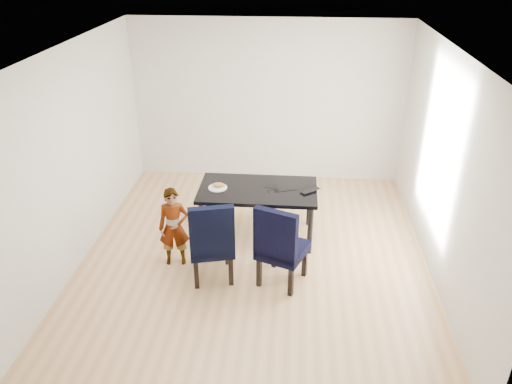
# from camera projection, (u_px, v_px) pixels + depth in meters

# --- Properties ---
(floor) EXTENTS (4.50, 5.00, 0.01)m
(floor) POSITION_uv_depth(u_px,v_px,m) (255.00, 256.00, 6.66)
(floor) COLOR tan
(floor) RESTS_ON ground
(ceiling) EXTENTS (4.50, 5.00, 0.01)m
(ceiling) POSITION_uv_depth(u_px,v_px,m) (254.00, 49.00, 5.43)
(ceiling) COLOR white
(ceiling) RESTS_ON wall_back
(wall_back) EXTENTS (4.50, 0.01, 2.70)m
(wall_back) POSITION_uv_depth(u_px,v_px,m) (268.00, 102.00, 8.27)
(wall_back) COLOR silver
(wall_back) RESTS_ON ground
(wall_front) EXTENTS (4.50, 0.01, 2.70)m
(wall_front) POSITION_uv_depth(u_px,v_px,m) (227.00, 294.00, 3.82)
(wall_front) COLOR silver
(wall_front) RESTS_ON ground
(wall_left) EXTENTS (0.01, 5.00, 2.70)m
(wall_left) POSITION_uv_depth(u_px,v_px,m) (75.00, 157.00, 6.21)
(wall_left) COLOR silver
(wall_left) RESTS_ON ground
(wall_right) EXTENTS (0.01, 5.00, 2.70)m
(wall_right) POSITION_uv_depth(u_px,v_px,m) (445.00, 169.00, 5.88)
(wall_right) COLOR white
(wall_right) RESTS_ON ground
(dining_table) EXTENTS (1.60, 0.90, 0.75)m
(dining_table) POSITION_uv_depth(u_px,v_px,m) (258.00, 213.00, 6.93)
(dining_table) COLOR black
(dining_table) RESTS_ON floor
(chair_left) EXTENTS (0.64, 0.66, 1.09)m
(chair_left) POSITION_uv_depth(u_px,v_px,m) (211.00, 238.00, 6.02)
(chair_left) COLOR black
(chair_left) RESTS_ON floor
(chair_right) EXTENTS (0.69, 0.70, 1.09)m
(chair_right) POSITION_uv_depth(u_px,v_px,m) (283.00, 243.00, 5.93)
(chair_right) COLOR black
(chair_right) RESTS_ON floor
(child) EXTENTS (0.42, 0.31, 1.06)m
(child) POSITION_uv_depth(u_px,v_px,m) (174.00, 227.00, 6.29)
(child) COLOR orange
(child) RESTS_ON floor
(plate) EXTENTS (0.34, 0.34, 0.01)m
(plate) POSITION_uv_depth(u_px,v_px,m) (218.00, 188.00, 6.77)
(plate) COLOR white
(plate) RESTS_ON dining_table
(sandwich) EXTENTS (0.19, 0.14, 0.07)m
(sandwich) POSITION_uv_depth(u_px,v_px,m) (219.00, 185.00, 6.75)
(sandwich) COLOR #A46C3A
(sandwich) RESTS_ON plate
(laptop) EXTENTS (0.34, 0.33, 0.02)m
(laptop) POSITION_uv_depth(u_px,v_px,m) (308.00, 189.00, 6.72)
(laptop) COLOR black
(laptop) RESTS_ON dining_table
(cable_tangle) EXTENTS (0.19, 0.19, 0.01)m
(cable_tangle) POSITION_uv_depth(u_px,v_px,m) (273.00, 191.00, 6.69)
(cable_tangle) COLOR black
(cable_tangle) RESTS_ON dining_table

